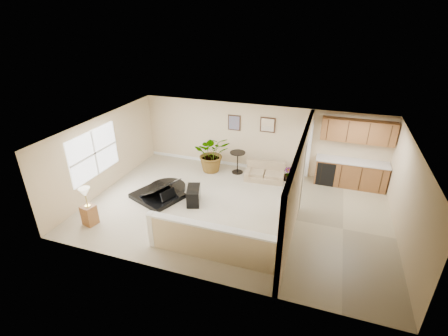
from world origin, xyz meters
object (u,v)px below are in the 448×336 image
(loveseat, at_px, (265,171))
(palm_plant, at_px, (212,153))
(small_plant, at_px, (287,175))
(lamp_stand, at_px, (88,209))
(piano, at_px, (157,180))
(piano_bench, at_px, (194,195))
(accent_table, at_px, (238,160))

(loveseat, bearing_deg, palm_plant, 174.51)
(small_plant, bearing_deg, lamp_stand, -137.73)
(piano, bearing_deg, lamp_stand, -96.20)
(loveseat, xyz_separation_m, small_plant, (0.78, 0.15, -0.09))
(piano, relative_size, lamp_stand, 1.76)
(piano, height_order, piano_bench, piano)
(lamp_stand, bearing_deg, loveseat, 46.26)
(piano, height_order, accent_table, piano)
(accent_table, distance_m, lamp_stand, 5.39)
(lamp_stand, bearing_deg, palm_plant, 64.30)
(piano, relative_size, accent_table, 2.46)
(loveseat, bearing_deg, lamp_stand, -138.22)
(piano, xyz_separation_m, lamp_stand, (-1.06, -2.00, -0.08))
(small_plant, bearing_deg, piano, -147.53)
(piano, distance_m, piano_bench, 1.31)
(piano, height_order, lamp_stand, piano)
(loveseat, distance_m, small_plant, 0.80)
(piano, height_order, palm_plant, palm_plant)
(piano_bench, distance_m, accent_table, 2.59)
(piano_bench, relative_size, lamp_stand, 0.67)
(loveseat, distance_m, palm_plant, 2.06)
(piano, bearing_deg, palm_plant, 87.75)
(small_plant, height_order, lamp_stand, lamp_stand)
(small_plant, bearing_deg, palm_plant, -177.59)
(lamp_stand, bearing_deg, piano, 62.22)
(loveseat, height_order, small_plant, loveseat)
(piano, relative_size, small_plant, 4.15)
(accent_table, distance_m, small_plant, 1.89)
(piano_bench, height_order, loveseat, loveseat)
(loveseat, relative_size, small_plant, 2.90)
(piano_bench, xyz_separation_m, accent_table, (0.70, 2.47, 0.27))
(palm_plant, height_order, lamp_stand, palm_plant)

